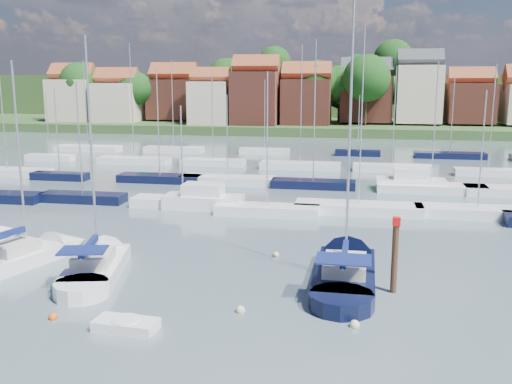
# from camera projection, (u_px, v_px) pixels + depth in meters

# --- Properties ---
(ground) EXTENTS (260.00, 260.00, 0.00)m
(ground) POSITION_uv_depth(u_px,v_px,m) (290.00, 173.00, 68.98)
(ground) COLOR #44555C
(ground) RESTS_ON ground
(sailboat_left) EXTENTS (5.41, 10.19, 13.49)m
(sailboat_left) POSITION_uv_depth(u_px,v_px,m) (35.00, 254.00, 36.32)
(sailboat_left) COLOR white
(sailboat_left) RESTS_ON ground
(sailboat_centre) EXTENTS (5.34, 11.32, 14.91)m
(sailboat_centre) POSITION_uv_depth(u_px,v_px,m) (101.00, 262.00, 34.79)
(sailboat_centre) COLOR white
(sailboat_centre) RESTS_ON ground
(sailboat_navy) EXTENTS (3.49, 12.58, 17.31)m
(sailboat_navy) POSITION_uv_depth(u_px,v_px,m) (346.00, 267.00, 33.95)
(sailboat_navy) COLOR black
(sailboat_navy) RESTS_ON ground
(tender) EXTENTS (3.02, 1.56, 0.63)m
(tender) POSITION_uv_depth(u_px,v_px,m) (126.00, 325.00, 26.26)
(tender) COLOR white
(tender) RESTS_ON ground
(timber_piling) EXTENTS (0.40, 0.40, 6.44)m
(timber_piling) POSITION_uv_depth(u_px,v_px,m) (394.00, 272.00, 30.68)
(timber_piling) COLOR #4C331E
(timber_piling) RESTS_ON ground
(buoy_b) EXTENTS (0.43, 0.43, 0.43)m
(buoy_b) POSITION_uv_depth(u_px,v_px,m) (53.00, 319.00, 27.48)
(buoy_b) COLOR #D85914
(buoy_b) RESTS_ON ground
(buoy_c) EXTENTS (0.46, 0.46, 0.46)m
(buoy_c) POSITION_uv_depth(u_px,v_px,m) (100.00, 297.00, 30.29)
(buoy_c) COLOR #D85914
(buoy_c) RESTS_ON ground
(buoy_d) EXTENTS (0.47, 0.47, 0.47)m
(buoy_d) POSITION_uv_depth(u_px,v_px,m) (240.00, 312.00, 28.28)
(buoy_d) COLOR beige
(buoy_d) RESTS_ON ground
(buoy_e) EXTENTS (0.41, 0.41, 0.41)m
(buoy_e) POSITION_uv_depth(u_px,v_px,m) (276.00, 256.00, 37.11)
(buoy_e) COLOR beige
(buoy_e) RESTS_ON ground
(buoy_f) EXTENTS (0.48, 0.48, 0.48)m
(buoy_f) POSITION_uv_depth(u_px,v_px,m) (355.00, 327.00, 26.61)
(buoy_f) COLOR beige
(buoy_f) RESTS_ON ground
(marina_field) EXTENTS (79.62, 41.41, 15.93)m
(marina_field) POSITION_uv_depth(u_px,v_px,m) (302.00, 177.00, 63.88)
(marina_field) COLOR white
(marina_field) RESTS_ON ground
(far_shore_town) EXTENTS (212.46, 90.00, 22.27)m
(far_shore_town) POSITION_uv_depth(u_px,v_px,m) (340.00, 102.00, 157.02)
(far_shore_town) COLOR #385128
(far_shore_town) RESTS_ON ground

